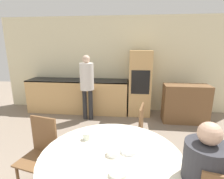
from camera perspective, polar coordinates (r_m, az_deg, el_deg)
wall_back at (r=4.97m, az=1.85°, el=8.07°), size 6.62×0.05×2.60m
kitchen_counter at (r=5.00m, az=-11.02°, el=-1.85°), size 2.75×0.60×0.91m
oven_unit at (r=4.70m, az=9.04°, el=2.05°), size 0.57×0.59×1.71m
sideboard at (r=4.59m, az=22.82°, el=-4.30°), size 1.05×0.45×0.93m
dining_table at (r=2.04m, az=-0.29°, el=-24.76°), size 1.48×1.48×0.74m
chair_far_left at (r=2.56m, az=-22.23°, el=-17.73°), size 0.48×0.48×0.94m
chair_far_right at (r=2.86m, az=7.50°, el=-13.19°), size 0.46×0.46×0.94m
person_standing at (r=4.29m, az=-8.20°, el=2.85°), size 0.34×0.34×1.61m
cup at (r=2.19m, az=-8.32°, el=-14.86°), size 0.08×0.08×0.08m
bowl_near at (r=1.98m, az=5.53°, el=-18.99°), size 0.19×0.19×0.04m
bowl_centre at (r=1.92m, az=0.39°, el=-19.93°), size 0.14×0.14×0.05m
bowl_far at (r=1.68m, az=1.91°, el=-25.79°), size 0.15×0.15×0.04m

